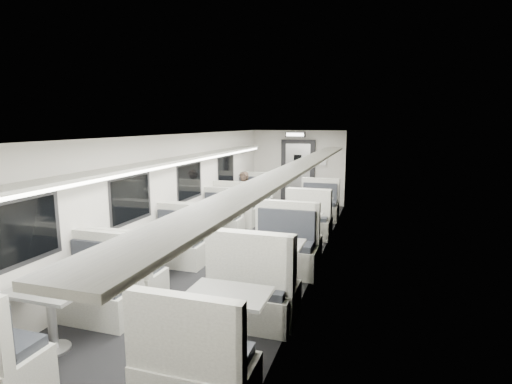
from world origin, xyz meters
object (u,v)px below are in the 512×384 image
Objects in this scene: booth_right_b at (301,230)px; vestibule_door at (298,173)px; booth_right_c at (271,267)px; booth_left_b at (208,227)px; booth_left_c at (156,258)px; exit_sign at (295,134)px; passenger at (244,199)px; booth_left_a at (245,204)px; booth_right_d at (228,324)px; booth_left_d at (52,319)px; booth_right_a at (314,212)px.

vestibule_door is (-1.00, 4.51, 0.66)m from booth_right_b.
booth_left_b is at bearing 133.95° from booth_right_c.
exit_sign is at bearing 81.32° from booth_left_c.
booth_left_c reaches higher than booth_left_b.
booth_right_c is at bearing -43.36° from passenger.
booth_right_d is at bearing -72.77° from booth_left_a.
vestibule_door is (0.77, 3.16, 0.34)m from passenger.
booth_left_a is at bearing 107.23° from booth_right_d.
vestibule_door is at bearing 98.16° from booth_right_c.
booth_left_d is 5.18m from booth_right_b.
booth_left_c is at bearing -71.65° from passenger.
booth_left_c is 3.22m from booth_right_b.
booth_right_a is (2.00, -0.38, -0.02)m from booth_left_a.
booth_left_c is at bearing -98.68° from exit_sign.
booth_right_c is at bearing -90.00° from booth_right_b.
booth_left_c is 3.39× the size of exit_sign.
booth_left_b is 5.04m from vestibule_door.
booth_left_a is 1.05× the size of booth_left_c.
booth_right_a is (2.00, 2.15, 0.01)m from booth_left_b.
booth_left_b is 0.92× the size of booth_right_d.
booth_left_a is at bearing -112.88° from vestibule_door.
booth_right_d is at bearing -62.97° from booth_left_b.
passenger reaches higher than booth_right_a.
booth_left_c is at bearing -178.12° from booth_right_c.
booth_left_c is 7.14m from vestibule_door.
booth_left_d is 6.14m from passenger.
booth_left_a is 0.94× the size of booth_right_c.
booth_left_c is at bearing -98.09° from vestibule_door.
booth_right_c is 1.67× the size of passenger.
passenger reaches higher than booth_right_d.
exit_sign reaches higher than booth_left_d.
booth_right_c is at bearing -66.51° from booth_left_a.
booth_right_d is (2.00, 0.47, 0.01)m from booth_left_d.
booth_left_d is 1.04× the size of vestibule_door.
passenger is at bearing -103.70° from vestibule_door.
booth_left_b is 2.14m from booth_left_c.
booth_right_c is at bearing 49.19° from booth_left_d.
booth_left_a is 3.55× the size of exit_sign.
booth_left_c is at bearing -115.01° from booth_right_a.
exit_sign is at bearing 62.01° from booth_left_a.
booth_left_d is 9.06m from exit_sign.
exit_sign reaches higher than booth_right_a.
booth_right_a is at bearing 34.73° from passenger.
passenger is 2.27× the size of exit_sign.
booth_right_c is 1.12× the size of vestibule_door.
vestibule_door reaches higher than booth_right_a.
booth_left_a is 1.04× the size of booth_right_a.
exit_sign is at bearing 103.95° from booth_right_b.
booth_right_a is 1.85m from passenger.
booth_left_d is at bearing -90.00° from booth_left_c.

